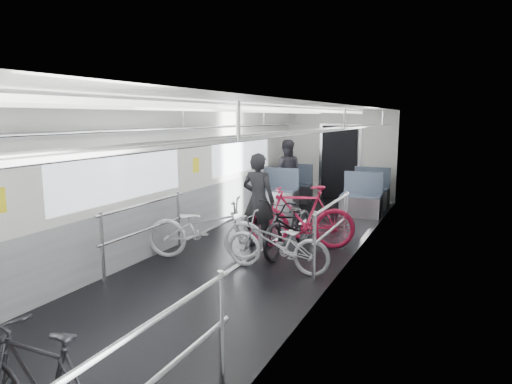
{
  "coord_description": "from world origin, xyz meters",
  "views": [
    {
      "loc": [
        2.99,
        -5.2,
        2.23
      ],
      "look_at": [
        0.0,
        1.44,
        1.03
      ],
      "focal_mm": 32.0,
      "sensor_mm": 36.0,
      "label": 1
    }
  ],
  "objects_px": {
    "bike_right_far": "(302,217)",
    "bike_aisle": "(290,224)",
    "person_standing": "(258,200)",
    "bike_left_far": "(205,229)",
    "bike_right_mid": "(277,243)",
    "person_seated": "(286,172)"
  },
  "relations": [
    {
      "from": "bike_right_mid",
      "to": "bike_left_far",
      "type": "bearing_deg",
      "value": -94.18
    },
    {
      "from": "bike_left_far",
      "to": "person_seated",
      "type": "height_order",
      "value": "person_seated"
    },
    {
      "from": "bike_right_far",
      "to": "bike_aisle",
      "type": "relative_size",
      "value": 1.0
    },
    {
      "from": "bike_right_far",
      "to": "person_standing",
      "type": "height_order",
      "value": "person_standing"
    },
    {
      "from": "bike_aisle",
      "to": "person_standing",
      "type": "distance_m",
      "value": 0.71
    },
    {
      "from": "bike_right_mid",
      "to": "bike_aisle",
      "type": "bearing_deg",
      "value": -170.33
    },
    {
      "from": "bike_left_far",
      "to": "bike_right_far",
      "type": "distance_m",
      "value": 1.69
    },
    {
      "from": "person_standing",
      "to": "person_seated",
      "type": "distance_m",
      "value": 4.05
    },
    {
      "from": "bike_left_far",
      "to": "bike_right_mid",
      "type": "relative_size",
      "value": 1.17
    },
    {
      "from": "bike_left_far",
      "to": "person_standing",
      "type": "height_order",
      "value": "person_standing"
    },
    {
      "from": "bike_right_far",
      "to": "bike_aisle",
      "type": "xyz_separation_m",
      "value": [
        -0.11,
        -0.3,
        -0.07
      ]
    },
    {
      "from": "bike_left_far",
      "to": "bike_aisle",
      "type": "distance_m",
      "value": 1.41
    },
    {
      "from": "bike_right_mid",
      "to": "person_seated",
      "type": "bearing_deg",
      "value": -160.59
    },
    {
      "from": "bike_right_far",
      "to": "bike_left_far",
      "type": "bearing_deg",
      "value": -64.64
    },
    {
      "from": "bike_left_far",
      "to": "bike_aisle",
      "type": "height_order",
      "value": "bike_left_far"
    },
    {
      "from": "bike_right_mid",
      "to": "person_standing",
      "type": "distance_m",
      "value": 1.38
    },
    {
      "from": "bike_left_far",
      "to": "bike_right_mid",
      "type": "distance_m",
      "value": 1.27
    },
    {
      "from": "person_standing",
      "to": "person_seated",
      "type": "height_order",
      "value": "person_seated"
    },
    {
      "from": "bike_right_mid",
      "to": "person_standing",
      "type": "relative_size",
      "value": 0.98
    },
    {
      "from": "bike_right_far",
      "to": "person_seated",
      "type": "distance_m",
      "value": 4.1
    },
    {
      "from": "bike_left_far",
      "to": "bike_right_far",
      "type": "relative_size",
      "value": 1.03
    },
    {
      "from": "bike_aisle",
      "to": "bike_right_far",
      "type": "bearing_deg",
      "value": 74.2
    }
  ]
}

